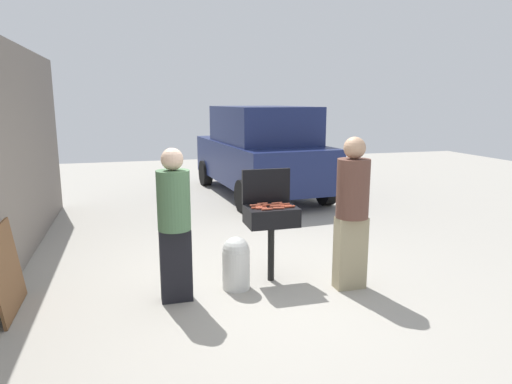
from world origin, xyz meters
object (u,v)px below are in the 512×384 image
object	(u,v)px
hot_dog_0	(277,203)
person_left	(174,220)
hot_dog_11	(267,209)
hot_dog_9	(255,205)
hot_dog_7	(261,208)
person_right	(352,208)
parked_minivan	(261,151)
hot_dog_10	(257,208)
bbq_grill	(271,218)
hot_dog_12	(284,204)
hot_dog_4	(268,205)
hot_dog_2	(261,206)
hot_dog_1	(262,204)
hot_dog_3	(275,206)
leaning_board	(6,270)
hot_dog_13	(279,205)
hot_dog_5	(286,206)
propane_tank	(236,262)
hot_dog_6	(289,207)
hot_dog_8	(278,208)

from	to	relation	value
hot_dog_0	person_left	distance (m)	1.32
hot_dog_11	hot_dog_9	bearing A→B (deg)	109.75
hot_dog_7	person_right	bearing A→B (deg)	-20.82
person_left	parked_minivan	world-z (taller)	parked_minivan
hot_dog_9	hot_dog_10	bearing A→B (deg)	-96.54
bbq_grill	hot_dog_12	distance (m)	0.24
parked_minivan	hot_dog_4	bearing A→B (deg)	70.19
hot_dog_2	person_right	bearing A→B (deg)	-26.29
hot_dog_0	hot_dog_1	bearing A→B (deg)	173.45
hot_dog_3	hot_dog_10	distance (m)	0.23
hot_dog_12	leaning_board	world-z (taller)	hot_dog_12
hot_dog_13	person_left	bearing A→B (deg)	-167.46
hot_dog_5	parked_minivan	distance (m)	5.18
hot_dog_9	hot_dog_12	world-z (taller)	same
hot_dog_5	hot_dog_12	size ratio (longest dim) A/B	1.00
hot_dog_3	hot_dog_5	world-z (taller)	same
hot_dog_10	hot_dog_11	distance (m)	0.14
hot_dog_11	person_left	bearing A→B (deg)	-173.44
hot_dog_13	hot_dog_11	bearing A→B (deg)	-140.49
hot_dog_1	hot_dog_3	size ratio (longest dim) A/B	1.00
hot_dog_7	hot_dog_9	world-z (taller)	same
hot_dog_0	hot_dog_3	world-z (taller)	same
hot_dog_7	hot_dog_13	bearing A→B (deg)	21.49
hot_dog_7	propane_tank	world-z (taller)	hot_dog_7
person_left	parked_minivan	bearing A→B (deg)	58.24
bbq_grill	hot_dog_3	bearing A→B (deg)	-38.73
hot_dog_4	hot_dog_13	size ratio (longest dim) A/B	1.00
hot_dog_9	hot_dog_13	world-z (taller)	same
hot_dog_11	propane_tank	xyz separation A→B (m)	(-0.37, 0.02, -0.61)
hot_dog_0	parked_minivan	size ratio (longest dim) A/B	0.03
hot_dog_5	hot_dog_13	xyz separation A→B (m)	(-0.07, 0.07, 0.00)
hot_dog_2	person_right	world-z (taller)	person_right
hot_dog_13	hot_dog_0	bearing A→B (deg)	83.50
hot_dog_10	parked_minivan	bearing A→B (deg)	73.64
hot_dog_1	person_left	size ratio (longest dim) A/B	0.08
hot_dog_2	hot_dog_7	bearing A→B (deg)	-100.47
hot_dog_7	hot_dog_12	bearing A→B (deg)	21.33
hot_dog_2	leaning_board	size ratio (longest dim) A/B	0.14
hot_dog_4	propane_tank	distance (m)	0.77
hot_dog_7	hot_dog_6	bearing A→B (deg)	-2.01
bbq_grill	hot_dog_9	size ratio (longest dim) A/B	7.04
hot_dog_0	person_left	world-z (taller)	person_left
hot_dog_0	hot_dog_8	world-z (taller)	same
hot_dog_2	hot_dog_12	world-z (taller)	same
hot_dog_2	propane_tank	world-z (taller)	hot_dog_2
hot_dog_13	leaning_board	size ratio (longest dim) A/B	0.14
hot_dog_7	hot_dog_8	bearing A→B (deg)	-12.87
bbq_grill	hot_dog_11	xyz separation A→B (m)	(-0.10, -0.15, 0.16)
hot_dog_3	hot_dog_13	bearing A→B (deg)	33.54
hot_dog_3	person_left	xyz separation A→B (m)	(-1.20, -0.24, -0.02)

